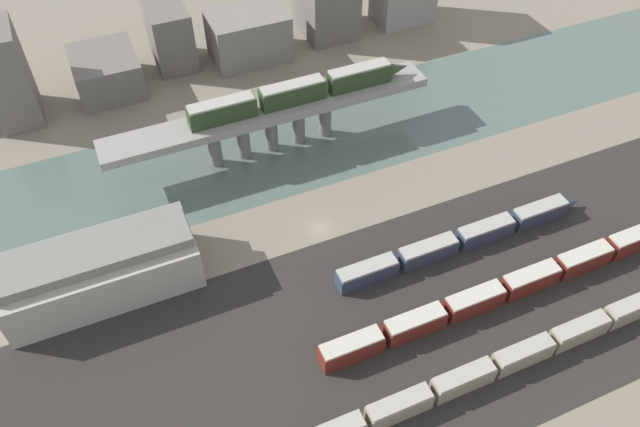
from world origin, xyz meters
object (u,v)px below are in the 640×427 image
train_yard_mid (509,288)px  train_yard_near (529,352)px  train_on_bridge (300,91)px  train_yard_far (464,239)px  warehouse_building (100,269)px

train_yard_mid → train_yard_near: bearing=-110.7°
train_on_bridge → train_yard_far: (14.54, -37.14, -10.10)m
train_yard_near → train_yard_far: bearing=81.8°
train_yard_near → train_yard_mid: (4.04, 10.70, 0.12)m
train_yard_mid → warehouse_building: bearing=155.1°
train_yard_near → warehouse_building: (-54.24, 37.73, 2.92)m
warehouse_building → train_yard_mid: bearing=-24.9°
train_yard_far → train_yard_mid: bearing=-86.1°
train_yard_mid → train_on_bridge: bearing=107.4°
train_yard_far → train_yard_near: bearing=-98.2°
train_on_bridge → warehouse_building: 48.70m
train_yard_near → train_yard_far: size_ratio=1.54×
train_yard_mid → warehouse_building: warehouse_building is taller
train_on_bridge → train_yard_near: size_ratio=0.61×
train_yard_near → train_yard_mid: bearing=69.3°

